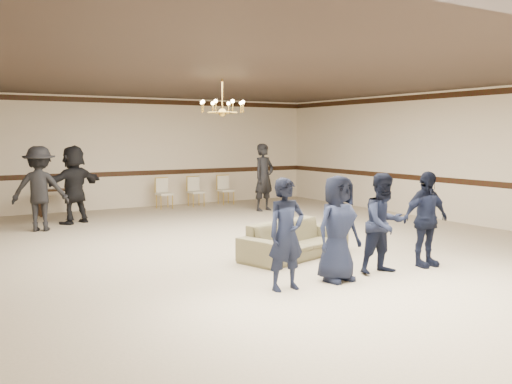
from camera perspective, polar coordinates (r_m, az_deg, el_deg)
room at (r=10.37m, az=-0.80°, el=2.91°), size 12.01×14.01×3.21m
chair_rail at (r=16.80m, az=-12.89°, el=1.81°), size 12.00×0.02×0.14m
crown_molding at (r=16.79m, az=-13.05°, el=8.91°), size 12.00×0.02×0.14m
chandelier at (r=11.26m, az=-3.41°, el=9.62°), size 0.94×0.94×0.89m
boy_a at (r=7.74m, az=3.06°, el=-4.25°), size 0.56×0.37×1.54m
boy_b at (r=8.27m, az=8.24°, el=-3.66°), size 0.79×0.55×1.54m
boy_c at (r=8.86m, az=12.75°, el=-3.11°), size 0.78×0.62×1.54m
boy_d at (r=9.50m, az=16.68°, el=-2.62°), size 0.92×0.42×1.54m
settee at (r=9.89m, az=3.91°, el=-4.78°), size 2.26×1.38×0.62m
adult_left at (r=13.34m, az=-20.91°, el=0.32°), size 1.38×1.08×1.87m
adult_mid at (r=14.21m, az=-17.84°, el=0.73°), size 1.81×1.21×1.87m
adult_right at (r=15.81m, az=0.81°, el=1.49°), size 0.78×0.61×1.87m
banquet_chair_left at (r=16.47m, az=-9.20°, el=-0.15°), size 0.46×0.46×0.88m
banquet_chair_mid at (r=16.87m, az=-6.05°, el=0.03°), size 0.44×0.44×0.88m
banquet_chair_right at (r=17.31m, az=-3.05°, el=0.20°), size 0.43×0.43×0.88m
console_table at (r=15.82m, az=-19.60°, el=-0.98°), size 0.83×0.35×0.70m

